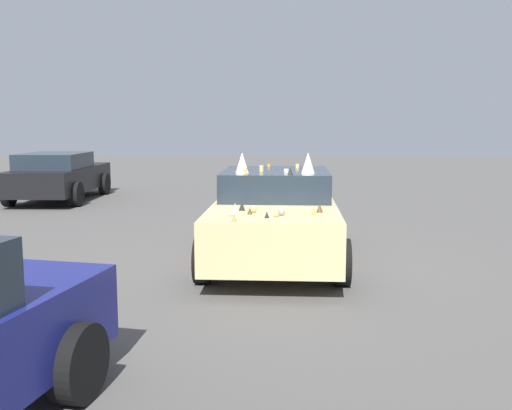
{
  "coord_description": "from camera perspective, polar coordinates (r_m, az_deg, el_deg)",
  "views": [
    {
      "loc": [
        -9.13,
        -0.28,
        2.19
      ],
      "look_at": [
        0.0,
        0.3,
        0.9
      ],
      "focal_mm": 41.21,
      "sensor_mm": 36.0,
      "label": 1
    }
  ],
  "objects": [
    {
      "name": "art_car_decorated",
      "position": [
        9.33,
        1.87,
        -1.03
      ],
      "size": [
        4.34,
        2.11,
        1.73
      ],
      "rotation": [
        0.0,
        0.0,
        3.14
      ],
      "color": "#D8BC7F",
      "rests_on": "ground"
    },
    {
      "name": "ground_plane",
      "position": [
        9.4,
        1.83,
        -5.46
      ],
      "size": [
        60.0,
        60.0,
        0.0
      ],
      "primitive_type": "plane",
      "color": "#514F4C"
    },
    {
      "name": "parked_sedan_near_right",
      "position": [
        17.52,
        -18.61,
        2.72
      ],
      "size": [
        4.33,
        2.15,
        1.35
      ],
      "rotation": [
        0.0,
        0.0,
        0.04
      ],
      "color": "black",
      "rests_on": "ground"
    }
  ]
}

